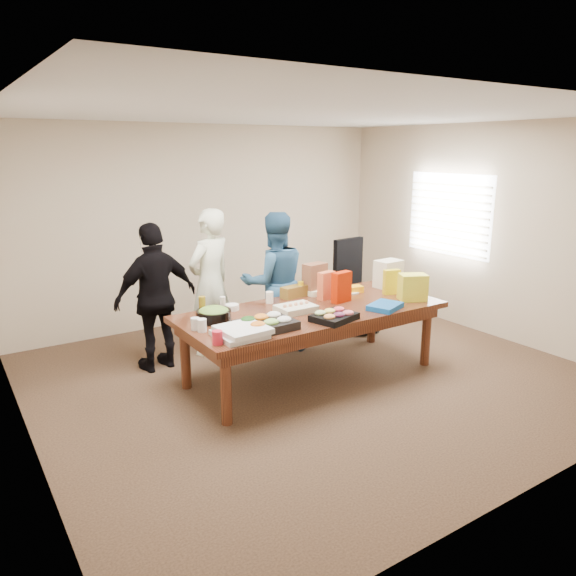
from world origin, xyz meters
TOP-DOWN VIEW (x-y plane):
  - floor at (0.00, 0.00)m, footprint 5.50×5.00m
  - ceiling at (0.00, 0.00)m, footprint 5.50×5.00m
  - wall_back at (0.00, 2.50)m, footprint 5.50×0.04m
  - wall_front at (0.00, -2.50)m, footprint 5.50×0.04m
  - wall_left at (-2.75, 0.00)m, footprint 0.04×5.00m
  - wall_right at (2.75, 0.00)m, footprint 0.04×5.00m
  - window_panel at (2.72, 0.60)m, footprint 0.03×1.40m
  - window_blinds at (2.68, 0.60)m, footprint 0.04×1.36m
  - conference_table at (0.00, 0.00)m, footprint 2.80×1.20m
  - office_chair at (1.41, 0.90)m, footprint 0.64×0.64m
  - person_center at (-0.59, 1.22)m, footprint 0.73×0.61m
  - person_right at (0.09, 0.90)m, footprint 0.95×0.82m
  - person_left at (-1.28, 1.11)m, footprint 1.00×0.52m
  - veggie_tray at (-0.74, -0.29)m, footprint 0.52×0.41m
  - fruit_tray at (-0.05, -0.44)m, footprint 0.49×0.42m
  - sheet_cake at (-0.20, 0.01)m, footprint 0.38×0.29m
  - salad_bowl at (-1.04, 0.19)m, footprint 0.36×0.36m
  - chip_bag_blue at (0.63, -0.42)m, footprint 0.43×0.38m
  - chip_bag_red at (0.42, 0.04)m, footprint 0.24×0.13m
  - chip_bag_yellow at (1.11, -0.01)m, footprint 0.20×0.13m
  - chip_bag_orange at (0.35, 0.22)m, footprint 0.21×0.12m
  - mayo_jar at (-0.26, 0.43)m, footprint 0.09×0.09m
  - mustard_bottle at (0.18, 0.48)m, footprint 0.07×0.07m
  - dressing_bottle at (-1.08, 0.37)m, footprint 0.08×0.08m
  - ranch_bottle at (-0.85, 0.38)m, footprint 0.06×0.06m
  - banana_bunch at (0.79, 0.29)m, footprint 0.25×0.18m
  - bread_loaf at (0.10, 0.49)m, footprint 0.33×0.18m
  - kraft_bag at (0.39, 0.49)m, footprint 0.29×0.19m
  - red_cup at (-1.30, -0.42)m, footprint 0.10×0.10m
  - clear_cup_a at (-1.27, -0.04)m, footprint 0.11×0.11m
  - clear_cup_b at (-1.30, 0.04)m, footprint 0.09×0.09m
  - pizza_box_lower at (-1.05, -0.35)m, footprint 0.41×0.41m
  - pizza_box_upper at (-1.03, -0.38)m, footprint 0.43×0.43m
  - plate_a at (0.75, 0.31)m, footprint 0.28×0.28m
  - plate_b at (0.56, 0.46)m, footprint 0.33×0.33m
  - dip_bowl_a at (0.32, 0.42)m, footprint 0.18×0.18m
  - dip_bowl_b at (-0.72, 0.43)m, footprint 0.15×0.15m
  - grocery_bag_white at (1.30, 0.24)m, footprint 0.32×0.24m
  - grocery_bag_yellow at (1.12, -0.33)m, footprint 0.35×0.31m

SIDE VIEW (x-z plane):
  - floor at x=0.00m, z-range -0.02..0.00m
  - conference_table at x=0.00m, z-range 0.00..0.75m
  - office_chair at x=1.41m, z-range 0.00..1.16m
  - plate_a at x=0.75m, z-range 0.75..0.76m
  - plate_b at x=0.56m, z-range 0.75..0.77m
  - pizza_box_lower at x=-1.05m, z-range 0.75..0.80m
  - chip_bag_blue at x=0.63m, z-range 0.75..0.80m
  - dip_bowl_b at x=-0.72m, z-range 0.75..0.81m
  - dip_bowl_a at x=0.32m, z-range 0.75..0.81m
  - fruit_tray at x=-0.05m, z-range 0.75..0.81m
  - sheet_cake at x=-0.20m, z-range 0.75..0.82m
  - banana_bunch at x=0.79m, z-range 0.75..0.82m
  - veggie_tray at x=-0.74m, z-range 0.75..0.83m
  - salad_bowl at x=-1.04m, z-range 0.75..0.86m
  - clear_cup_b at x=-1.30m, z-range 0.75..0.86m
  - clear_cup_a at x=-1.27m, z-range 0.75..0.87m
  - red_cup at x=-1.30m, z-range 0.75..0.87m
  - person_left at x=-1.28m, z-range 0.00..1.63m
  - mayo_jar at x=-0.26m, z-range 0.75..0.88m
  - bread_loaf at x=0.10m, z-range 0.75..0.88m
  - pizza_box_upper at x=-1.03m, z-range 0.80..0.84m
  - ranch_bottle at x=-0.85m, z-range 0.75..0.92m
  - person_right at x=0.09m, z-range 0.00..1.67m
  - mustard_bottle at x=0.18m, z-range 0.75..0.92m
  - dressing_bottle at x=-1.08m, z-range 0.75..0.96m
  - person_center at x=-0.59m, z-range 0.00..1.72m
  - chip_bag_yellow at x=1.11m, z-range 0.75..1.03m
  - grocery_bag_yellow at x=1.12m, z-range 0.75..1.04m
  - chip_bag_orange at x=0.35m, z-range 0.75..1.06m
  - grocery_bag_white at x=1.30m, z-range 0.75..1.08m
  - chip_bag_red at x=0.42m, z-range 0.75..1.08m
  - kraft_bag at x=0.39m, z-range 0.75..1.10m
  - wall_back at x=0.00m, z-range 0.00..2.70m
  - wall_front at x=0.00m, z-range 0.00..2.70m
  - wall_left at x=-2.75m, z-range 0.00..2.70m
  - wall_right at x=2.75m, z-range 0.00..2.70m
  - window_panel at x=2.72m, z-range 0.95..2.05m
  - window_blinds at x=2.68m, z-range 1.00..2.00m
  - ceiling at x=0.00m, z-range 2.70..2.72m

